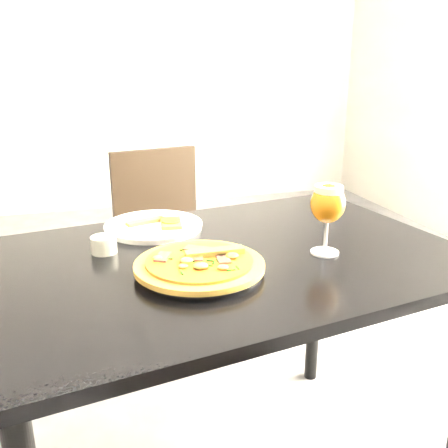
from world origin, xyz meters
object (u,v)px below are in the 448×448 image
object	(u,v)px
dining_table	(227,286)
pizza	(200,263)
chair_far	(166,243)
beer_glass	(328,204)

from	to	relation	value
dining_table	pizza	distance (m)	0.18
chair_far	beer_glass	xyz separation A→B (m)	(0.24, -0.93, 0.41)
chair_far	pizza	distance (m)	1.00
beer_glass	pizza	bearing A→B (deg)	-175.71
dining_table	beer_glass	bearing A→B (deg)	-23.14
chair_far	pizza	world-z (taller)	chair_far
chair_far	beer_glass	bearing A→B (deg)	-84.97
dining_table	pizza	xyz separation A→B (m)	(-0.10, -0.09, 0.11)
pizza	dining_table	bearing A→B (deg)	43.29
chair_far	pizza	xyz separation A→B (m)	(-0.10, -0.95, 0.30)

